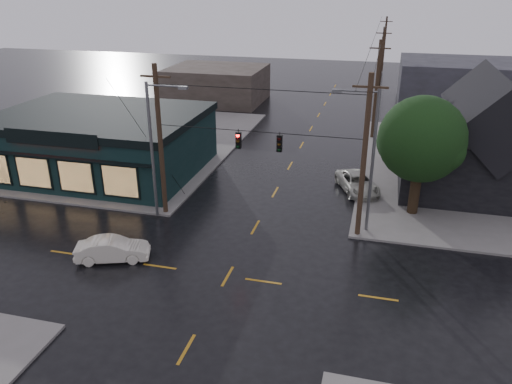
% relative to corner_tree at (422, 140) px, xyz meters
% --- Properties ---
extents(ground_plane, '(160.00, 160.00, 0.00)m').
position_rel_corner_tree_xyz_m(ground_plane, '(-9.93, -10.62, -5.32)').
color(ground_plane, black).
extents(sidewalk_nw, '(28.00, 28.00, 0.15)m').
position_rel_corner_tree_xyz_m(sidewalk_nw, '(-29.93, 9.38, -5.25)').
color(sidewalk_nw, slate).
rests_on(sidewalk_nw, ground).
extents(pizza_shop, '(16.30, 12.34, 4.90)m').
position_rel_corner_tree_xyz_m(pizza_shop, '(-24.93, 2.32, -2.77)').
color(pizza_shop, black).
rests_on(pizza_shop, ground).
extents(ne_building, '(12.60, 11.60, 8.75)m').
position_rel_corner_tree_xyz_m(ne_building, '(5.07, 6.38, -0.85)').
color(ne_building, black).
rests_on(ne_building, ground).
extents(corner_tree, '(5.64, 5.64, 8.03)m').
position_rel_corner_tree_xyz_m(corner_tree, '(0.00, 0.00, 0.00)').
color(corner_tree, black).
rests_on(corner_tree, ground).
extents(utility_pole_nw, '(2.00, 0.32, 10.15)m').
position_rel_corner_tree_xyz_m(utility_pole_nw, '(-16.43, -4.12, -5.32)').
color(utility_pole_nw, black).
rests_on(utility_pole_nw, ground).
extents(utility_pole_ne, '(2.00, 0.32, 10.15)m').
position_rel_corner_tree_xyz_m(utility_pole_ne, '(-3.43, -4.12, -5.32)').
color(utility_pole_ne, black).
rests_on(utility_pole_ne, ground).
extents(utility_pole_far_a, '(2.00, 0.32, 9.65)m').
position_rel_corner_tree_xyz_m(utility_pole_far_a, '(-3.43, 17.38, -5.32)').
color(utility_pole_far_a, black).
rests_on(utility_pole_far_a, ground).
extents(utility_pole_far_b, '(2.00, 0.32, 9.15)m').
position_rel_corner_tree_xyz_m(utility_pole_far_b, '(-3.43, 37.38, -5.32)').
color(utility_pole_far_b, black).
rests_on(utility_pole_far_b, ground).
extents(utility_pole_far_c, '(2.00, 0.32, 9.15)m').
position_rel_corner_tree_xyz_m(utility_pole_far_c, '(-3.43, 57.38, -5.32)').
color(utility_pole_far_c, black).
rests_on(utility_pole_far_c, ground).
extents(span_signal_assembly, '(13.00, 0.48, 1.23)m').
position_rel_corner_tree_xyz_m(span_signal_assembly, '(-9.83, -4.12, 0.37)').
color(span_signal_assembly, black).
rests_on(span_signal_assembly, ground).
extents(streetlight_nw, '(5.40, 0.30, 9.15)m').
position_rel_corner_tree_xyz_m(streetlight_nw, '(-16.73, -4.82, -5.32)').
color(streetlight_nw, slate).
rests_on(streetlight_nw, ground).
extents(streetlight_ne, '(5.40, 0.30, 9.15)m').
position_rel_corner_tree_xyz_m(streetlight_ne, '(-2.93, -3.42, -5.32)').
color(streetlight_ne, slate).
rests_on(streetlight_ne, ground).
extents(bg_building_west, '(12.00, 10.00, 4.40)m').
position_rel_corner_tree_xyz_m(bg_building_west, '(-23.93, 29.38, -3.12)').
color(bg_building_west, '#322B24').
rests_on(bg_building_west, ground).
extents(bg_building_east, '(14.00, 12.00, 5.60)m').
position_rel_corner_tree_xyz_m(bg_building_east, '(6.07, 34.38, -2.52)').
color(bg_building_east, '#2B2B30').
rests_on(bg_building_east, ground).
extents(sedan_cream, '(4.37, 2.75, 1.36)m').
position_rel_corner_tree_xyz_m(sedan_cream, '(-16.80, -10.60, -4.64)').
color(sedan_cream, silver).
rests_on(sedan_cream, ground).
extents(suv_silver, '(4.02, 5.41, 1.36)m').
position_rel_corner_tree_xyz_m(suv_silver, '(-3.94, 3.12, -4.64)').
color(suv_silver, '#B1B1A4').
rests_on(suv_silver, ground).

